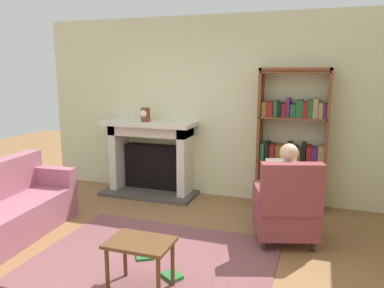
{
  "coord_description": "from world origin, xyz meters",
  "views": [
    {
      "loc": [
        1.53,
        -2.94,
        1.9
      ],
      "look_at": [
        0.1,
        1.2,
        1.05
      ],
      "focal_mm": 35.42,
      "sensor_mm": 36.0,
      "label": 1
    }
  ],
  "objects_px": {
    "bookshelf": "(292,144)",
    "side_table": "(140,249)",
    "mantel_clock": "(145,115)",
    "armchair_reading": "(287,208)",
    "fireplace": "(152,155)",
    "seated_reader": "(285,188)",
    "sofa_floral": "(6,210)"
  },
  "relations": [
    {
      "from": "bookshelf",
      "to": "side_table",
      "type": "distance_m",
      "value": 2.82
    },
    {
      "from": "mantel_clock",
      "to": "armchair_reading",
      "type": "distance_m",
      "value": 2.61
    },
    {
      "from": "fireplace",
      "to": "armchair_reading",
      "type": "xyz_separation_m",
      "value": [
        2.17,
        -1.19,
        -0.18
      ]
    },
    {
      "from": "seated_reader",
      "to": "sofa_floral",
      "type": "xyz_separation_m",
      "value": [
        -3.05,
        -0.95,
        -0.3
      ]
    },
    {
      "from": "mantel_clock",
      "to": "sofa_floral",
      "type": "height_order",
      "value": "mantel_clock"
    },
    {
      "from": "bookshelf",
      "to": "armchair_reading",
      "type": "bearing_deg",
      "value": -87.26
    },
    {
      "from": "fireplace",
      "to": "sofa_floral",
      "type": "relative_size",
      "value": 0.83
    },
    {
      "from": "bookshelf",
      "to": "armchair_reading",
      "type": "height_order",
      "value": "bookshelf"
    },
    {
      "from": "armchair_reading",
      "to": "mantel_clock",
      "type": "bearing_deg",
      "value": -44.15
    },
    {
      "from": "mantel_clock",
      "to": "seated_reader",
      "type": "bearing_deg",
      "value": -24.2
    },
    {
      "from": "mantel_clock",
      "to": "armchair_reading",
      "type": "bearing_deg",
      "value": -26.22
    },
    {
      "from": "mantel_clock",
      "to": "seated_reader",
      "type": "xyz_separation_m",
      "value": [
        2.18,
        -0.98,
        -0.63
      ]
    },
    {
      "from": "bookshelf",
      "to": "side_table",
      "type": "relative_size",
      "value": 3.47
    },
    {
      "from": "side_table",
      "to": "sofa_floral",
      "type": "bearing_deg",
      "value": 165.66
    },
    {
      "from": "mantel_clock",
      "to": "bookshelf",
      "type": "bearing_deg",
      "value": 3.59
    },
    {
      "from": "bookshelf",
      "to": "sofa_floral",
      "type": "relative_size",
      "value": 1.11
    },
    {
      "from": "fireplace",
      "to": "seated_reader",
      "type": "xyz_separation_m",
      "value": [
        2.14,
        -1.08,
        0.02
      ]
    },
    {
      "from": "mantel_clock",
      "to": "seated_reader",
      "type": "relative_size",
      "value": 0.18
    },
    {
      "from": "fireplace",
      "to": "armchair_reading",
      "type": "distance_m",
      "value": 2.49
    },
    {
      "from": "mantel_clock",
      "to": "seated_reader",
      "type": "height_order",
      "value": "mantel_clock"
    },
    {
      "from": "fireplace",
      "to": "mantel_clock",
      "type": "height_order",
      "value": "mantel_clock"
    },
    {
      "from": "fireplace",
      "to": "bookshelf",
      "type": "height_order",
      "value": "bookshelf"
    },
    {
      "from": "fireplace",
      "to": "side_table",
      "type": "xyz_separation_m",
      "value": [
        1.07,
        -2.53,
        -0.21
      ]
    },
    {
      "from": "sofa_floral",
      "to": "side_table",
      "type": "height_order",
      "value": "sofa_floral"
    },
    {
      "from": "fireplace",
      "to": "side_table",
      "type": "bearing_deg",
      "value": -67.15
    },
    {
      "from": "mantel_clock",
      "to": "armchair_reading",
      "type": "xyz_separation_m",
      "value": [
        2.22,
        -1.09,
        -0.83
      ]
    },
    {
      "from": "mantel_clock",
      "to": "sofa_floral",
      "type": "xyz_separation_m",
      "value": [
        -0.86,
        -1.93,
        -0.93
      ]
    },
    {
      "from": "fireplace",
      "to": "sofa_floral",
      "type": "distance_m",
      "value": 2.24
    },
    {
      "from": "bookshelf",
      "to": "seated_reader",
      "type": "relative_size",
      "value": 1.7
    },
    {
      "from": "armchair_reading",
      "to": "seated_reader",
      "type": "bearing_deg",
      "value": -90.0
    },
    {
      "from": "bookshelf",
      "to": "sofa_floral",
      "type": "bearing_deg",
      "value": -145.7
    },
    {
      "from": "fireplace",
      "to": "side_table",
      "type": "height_order",
      "value": "fireplace"
    }
  ]
}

